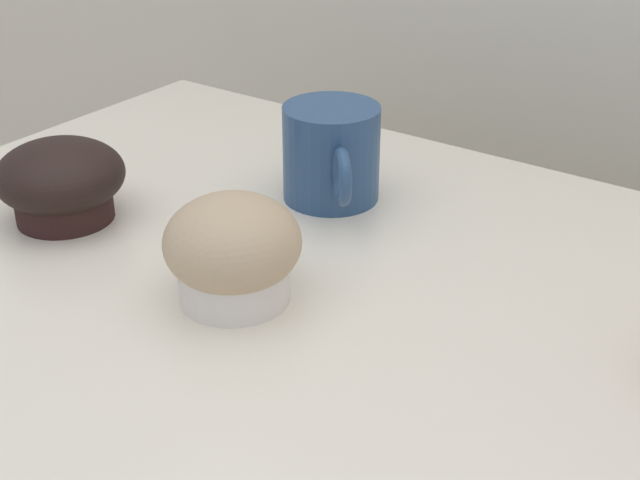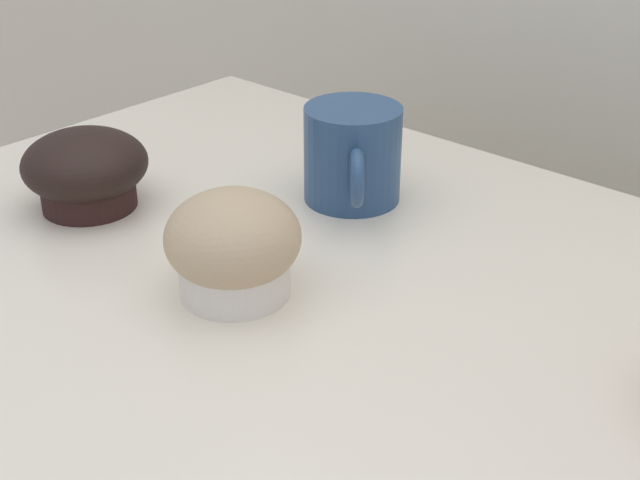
% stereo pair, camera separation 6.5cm
% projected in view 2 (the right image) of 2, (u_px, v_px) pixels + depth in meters
% --- Properties ---
extents(muffin_front_center, '(0.10, 0.10, 0.08)m').
position_uv_depth(muffin_front_center, '(233.00, 246.00, 0.65)').
color(muffin_front_center, silver).
rests_on(muffin_front_center, display_counter).
extents(muffin_back_left, '(0.11, 0.11, 0.07)m').
position_uv_depth(muffin_back_left, '(86.00, 170.00, 0.78)').
color(muffin_back_left, black).
rests_on(muffin_back_left, display_counter).
extents(coffee_cup, '(0.11, 0.11, 0.09)m').
position_uv_depth(coffee_cup, '(353.00, 153.00, 0.79)').
color(coffee_cup, navy).
rests_on(coffee_cup, display_counter).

